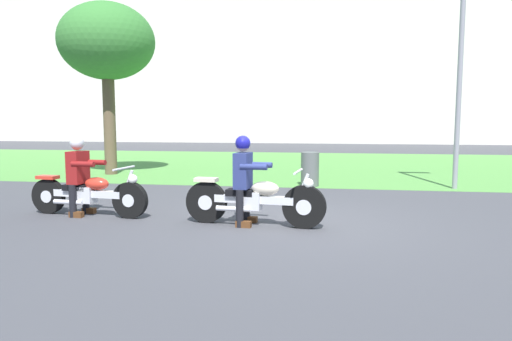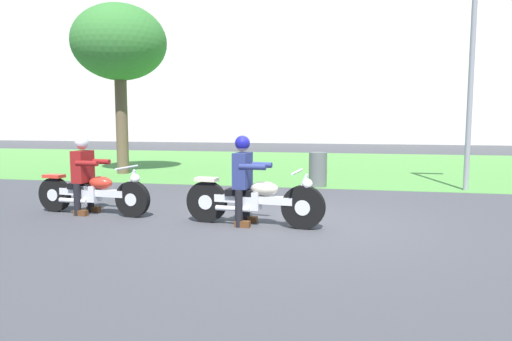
{
  "view_description": "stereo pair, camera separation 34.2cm",
  "coord_description": "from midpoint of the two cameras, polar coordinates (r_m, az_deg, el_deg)",
  "views": [
    {
      "loc": [
        0.71,
        -7.36,
        1.67
      ],
      "look_at": [
        -0.47,
        -0.01,
        0.85
      ],
      "focal_mm": 32.78,
      "sensor_mm": 36.0,
      "label": 1
    },
    {
      "loc": [
        1.04,
        -7.29,
        1.67
      ],
      "look_at": [
        -0.47,
        -0.01,
        0.85
      ],
      "focal_mm": 32.78,
      "sensor_mm": 36.0,
      "label": 2
    }
  ],
  "objects": [
    {
      "name": "ground",
      "position": [
        7.56,
        2.22,
        -6.47
      ],
      "size": [
        120.0,
        120.0,
        0.0
      ],
      "primitive_type": "plane",
      "color": "#424247"
    },
    {
      "name": "grass_verge",
      "position": [
        17.37,
        6.14,
        0.74
      ],
      "size": [
        60.0,
        12.0,
        0.01
      ],
      "primitive_type": "cube",
      "color": "#549342",
      "rests_on": "ground"
    },
    {
      "name": "stadium_facade",
      "position": [
        37.28,
        0.2,
        15.54
      ],
      "size": [
        47.24,
        8.0,
        15.33
      ],
      "primitive_type": "cube",
      "color": "silver",
      "rests_on": "ground"
    },
    {
      "name": "motorcycle_lead",
      "position": [
        7.34,
        -1.54,
        -3.64
      ],
      "size": [
        2.27,
        0.66,
        0.89
      ],
      "rotation": [
        0.0,
        0.0,
        -0.1
      ],
      "color": "black",
      "rests_on": "ground"
    },
    {
      "name": "rider_lead",
      "position": [
        7.33,
        -2.8,
        -0.31
      ],
      "size": [
        0.58,
        0.5,
        1.42
      ],
      "rotation": [
        0.0,
        0.0,
        -0.1
      ],
      "color": "black",
      "rests_on": "ground"
    },
    {
      "name": "motorcycle_follow",
      "position": [
        8.64,
        -20.85,
        -2.69
      ],
      "size": [
        2.23,
        0.66,
        0.87
      ],
      "rotation": [
        0.0,
        0.0,
        -0.1
      ],
      "color": "black",
      "rests_on": "ground"
    },
    {
      "name": "rider_follow",
      "position": [
        8.69,
        -21.85,
        0.15
      ],
      "size": [
        0.58,
        0.5,
        1.39
      ],
      "rotation": [
        0.0,
        0.0,
        -0.1
      ],
      "color": "black",
      "rests_on": "ground"
    },
    {
      "name": "tree_roadside",
      "position": [
        15.04,
        -18.38,
        14.54
      ],
      "size": [
        2.82,
        2.82,
        5.09
      ],
      "color": "brown",
      "rests_on": "ground"
    },
    {
      "name": "streetlight_pole",
      "position": [
        12.18,
        23.56,
        13.17
      ],
      "size": [
        0.96,
        0.2,
        5.1
      ],
      "color": "gray",
      "rests_on": "ground"
    },
    {
      "name": "trash_can",
      "position": [
        11.71,
        5.77,
        0.15
      ],
      "size": [
        0.45,
        0.45,
        0.85
      ],
      "primitive_type": "cylinder",
      "color": "#595E5B",
      "rests_on": "ground"
    }
  ]
}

